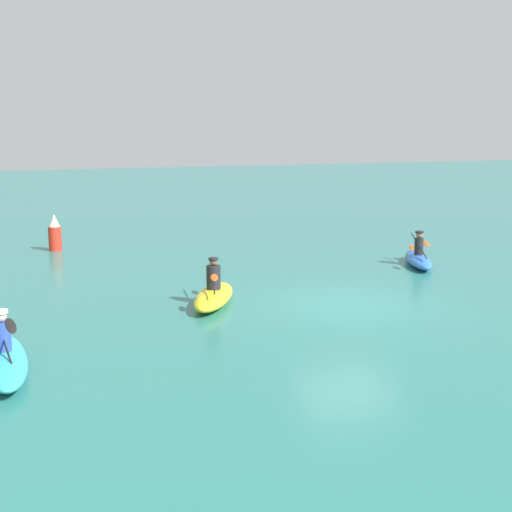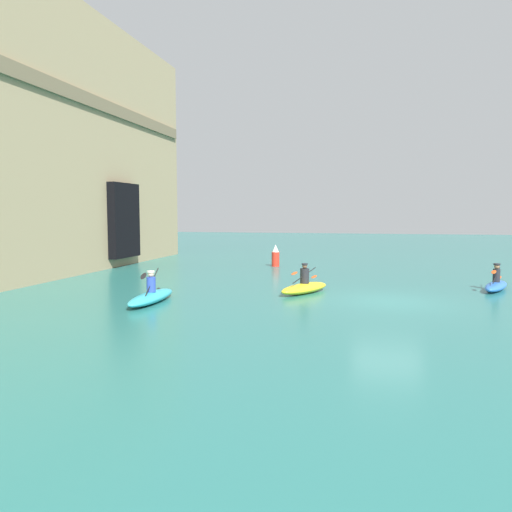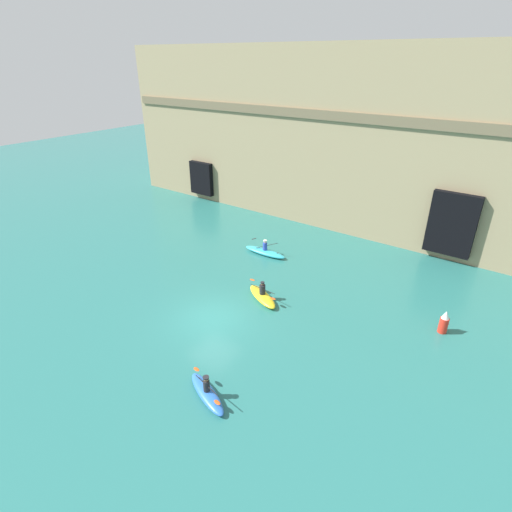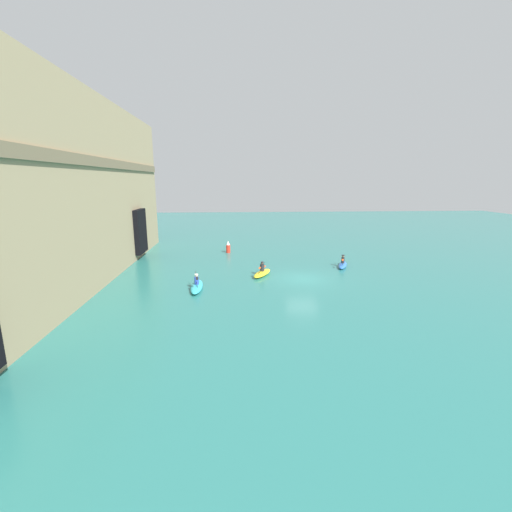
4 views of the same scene
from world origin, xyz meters
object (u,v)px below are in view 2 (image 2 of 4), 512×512
Objects in this scene: kayak_blue at (496,285)px; kayak_cyan at (151,296)px; kayak_yellow at (305,287)px; marker_buoy at (276,256)px.

kayak_cyan is (-5.83, 12.82, 0.00)m from kayak_blue.
kayak_cyan is (-3.35, 5.12, -0.02)m from kayak_yellow.
kayak_blue is 12.84m from marker_buoy.
kayak_yellow is 8.10m from kayak_blue.
kayak_yellow is 6.12m from kayak_cyan.
kayak_blue is 2.17× the size of marker_buoy.
kayak_cyan is at bearing 137.12° from kayak_blue.
kayak_yellow is 10.05m from marker_buoy.
kayak_cyan is at bearing 170.68° from marker_buoy.
kayak_cyan is at bearing 151.14° from kayak_yellow.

